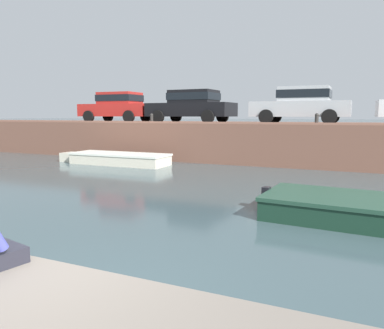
% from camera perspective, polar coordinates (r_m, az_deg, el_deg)
% --- Properties ---
extents(ground_plane, '(400.00, 400.00, 0.00)m').
position_cam_1_polar(ground_plane, '(9.35, 6.75, -5.51)').
color(ground_plane, '#3D5156').
extents(far_quay_wall, '(60.00, 6.00, 1.74)m').
position_cam_1_polar(far_quay_wall, '(18.24, 15.62, 3.38)').
color(far_quay_wall, brown).
rests_on(far_quay_wall, ground).
extents(far_wall_coping, '(60.00, 0.24, 0.08)m').
position_cam_1_polar(far_wall_coping, '(15.36, 14.10, 6.09)').
color(far_wall_coping, '#925F4C').
rests_on(far_wall_coping, far_quay_wall).
extents(boat_moored_west_cream, '(5.20, 1.48, 0.49)m').
position_cam_1_polar(boat_moored_west_cream, '(16.47, -11.56, 0.89)').
color(boat_moored_west_cream, silver).
rests_on(boat_moored_west_cream, ground).
extents(car_leftmost_red, '(3.95, 2.00, 1.54)m').
position_cam_1_polar(car_leftmost_red, '(20.26, -11.15, 8.75)').
color(car_leftmost_red, '#B2231E').
rests_on(car_leftmost_red, far_quay_wall).
extents(car_left_inner_black, '(4.24, 2.07, 1.54)m').
position_cam_1_polar(car_left_inner_black, '(18.15, -0.03, 9.05)').
color(car_left_inner_black, black).
rests_on(car_left_inner_black, far_quay_wall).
extents(car_centre_silver, '(4.03, 2.01, 1.54)m').
position_cam_1_polar(car_centre_silver, '(16.72, 16.39, 8.88)').
color(car_centre_silver, '#B7BABC').
rests_on(car_centre_silver, far_quay_wall).
extents(mooring_bollard_west, '(0.15, 0.15, 0.45)m').
position_cam_1_polar(mooring_bollard_west, '(17.66, -6.17, 7.08)').
color(mooring_bollard_west, '#2D2B28').
rests_on(mooring_bollard_west, far_quay_wall).
extents(mooring_bollard_mid, '(0.15, 0.15, 0.45)m').
position_cam_1_polar(mooring_bollard_mid, '(15.32, 18.47, 6.68)').
color(mooring_bollard_mid, '#2D2B28').
rests_on(mooring_bollard_mid, far_quay_wall).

